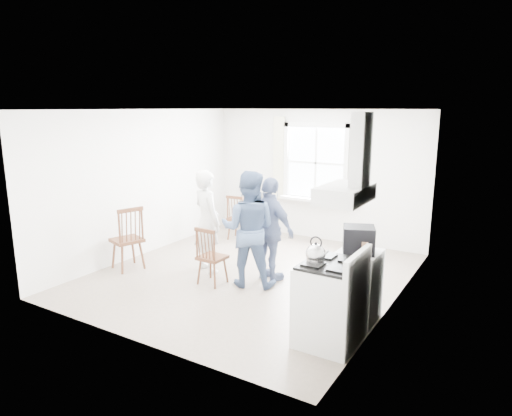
{
  "coord_description": "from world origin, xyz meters",
  "views": [
    {
      "loc": [
        3.67,
        -5.89,
        2.63
      ],
      "look_at": [
        -0.02,
        0.2,
        1.06
      ],
      "focal_mm": 32.0,
      "sensor_mm": 36.0,
      "label": 1
    }
  ],
  "objects_px": {
    "low_cabinet": "(357,286)",
    "person_mid": "(249,229)",
    "gas_stove": "(331,302)",
    "windsor_chair_c": "(129,232)",
    "windsor_chair_b": "(208,250)",
    "person_left": "(207,221)",
    "person_right": "(270,230)",
    "windsor_chair_a": "(236,213)",
    "stereo_stack": "(359,240)"
  },
  "relations": [
    {
      "from": "windsor_chair_b",
      "to": "person_mid",
      "type": "xyz_separation_m",
      "value": [
        0.5,
        0.35,
        0.32
      ]
    },
    {
      "from": "windsor_chair_b",
      "to": "person_right",
      "type": "distance_m",
      "value": 1.0
    },
    {
      "from": "stereo_stack",
      "to": "windsor_chair_c",
      "type": "bearing_deg",
      "value": -177.8
    },
    {
      "from": "windsor_chair_b",
      "to": "person_mid",
      "type": "height_order",
      "value": "person_mid"
    },
    {
      "from": "stereo_stack",
      "to": "person_mid",
      "type": "bearing_deg",
      "value": 169.28
    },
    {
      "from": "windsor_chair_c",
      "to": "person_left",
      "type": "height_order",
      "value": "person_left"
    },
    {
      "from": "gas_stove",
      "to": "windsor_chair_c",
      "type": "xyz_separation_m",
      "value": [
        -3.7,
        0.5,
        0.17
      ]
    },
    {
      "from": "gas_stove",
      "to": "windsor_chair_a",
      "type": "distance_m",
      "value": 4.28
    },
    {
      "from": "stereo_stack",
      "to": "person_mid",
      "type": "distance_m",
      "value": 1.83
    },
    {
      "from": "gas_stove",
      "to": "person_left",
      "type": "relative_size",
      "value": 0.67
    },
    {
      "from": "gas_stove",
      "to": "low_cabinet",
      "type": "xyz_separation_m",
      "value": [
        0.07,
        0.7,
        -0.03
      ]
    },
    {
      "from": "windsor_chair_b",
      "to": "windsor_chair_c",
      "type": "bearing_deg",
      "value": -174.84
    },
    {
      "from": "windsor_chair_c",
      "to": "person_left",
      "type": "distance_m",
      "value": 1.28
    },
    {
      "from": "gas_stove",
      "to": "windsor_chair_c",
      "type": "relative_size",
      "value": 1.04
    },
    {
      "from": "person_left",
      "to": "person_right",
      "type": "height_order",
      "value": "person_left"
    },
    {
      "from": "stereo_stack",
      "to": "windsor_chair_a",
      "type": "distance_m",
      "value": 3.97
    },
    {
      "from": "low_cabinet",
      "to": "stereo_stack",
      "type": "relative_size",
      "value": 1.94
    },
    {
      "from": "low_cabinet",
      "to": "person_right",
      "type": "bearing_deg",
      "value": 158.63
    },
    {
      "from": "low_cabinet",
      "to": "person_mid",
      "type": "bearing_deg",
      "value": 170.86
    },
    {
      "from": "person_left",
      "to": "person_right",
      "type": "distance_m",
      "value": 1.08
    },
    {
      "from": "windsor_chair_a",
      "to": "person_left",
      "type": "xyz_separation_m",
      "value": [
        0.57,
        -1.71,
        0.27
      ]
    },
    {
      "from": "person_left",
      "to": "windsor_chair_c",
      "type": "bearing_deg",
      "value": 55.68
    },
    {
      "from": "windsor_chair_b",
      "to": "windsor_chair_c",
      "type": "distance_m",
      "value": 1.5
    },
    {
      "from": "low_cabinet",
      "to": "person_mid",
      "type": "height_order",
      "value": "person_mid"
    },
    {
      "from": "low_cabinet",
      "to": "windsor_chair_b",
      "type": "height_order",
      "value": "windsor_chair_b"
    },
    {
      "from": "stereo_stack",
      "to": "windsor_chair_c",
      "type": "distance_m",
      "value": 3.8
    },
    {
      "from": "low_cabinet",
      "to": "person_left",
      "type": "xyz_separation_m",
      "value": [
        -2.68,
        0.45,
        0.39
      ]
    },
    {
      "from": "windsor_chair_a",
      "to": "person_mid",
      "type": "distance_m",
      "value": 2.4
    },
    {
      "from": "windsor_chair_b",
      "to": "person_right",
      "type": "relative_size",
      "value": 0.56
    },
    {
      "from": "windsor_chair_c",
      "to": "person_right",
      "type": "relative_size",
      "value": 0.67
    },
    {
      "from": "person_right",
      "to": "person_mid",
      "type": "bearing_deg",
      "value": 80.06
    },
    {
      "from": "gas_stove",
      "to": "windsor_chair_b",
      "type": "height_order",
      "value": "gas_stove"
    },
    {
      "from": "person_right",
      "to": "gas_stove",
      "type": "bearing_deg",
      "value": 156.18
    },
    {
      "from": "gas_stove",
      "to": "person_left",
      "type": "bearing_deg",
      "value": 156.2
    },
    {
      "from": "stereo_stack",
      "to": "windsor_chair_a",
      "type": "xyz_separation_m",
      "value": [
        -3.26,
        2.22,
        -0.5
      ]
    },
    {
      "from": "person_right",
      "to": "low_cabinet",
      "type": "bearing_deg",
      "value": 175.6
    },
    {
      "from": "person_mid",
      "to": "stereo_stack",
      "type": "bearing_deg",
      "value": 149.25
    },
    {
      "from": "low_cabinet",
      "to": "person_mid",
      "type": "xyz_separation_m",
      "value": [
        -1.79,
        0.29,
        0.42
      ]
    },
    {
      "from": "windsor_chair_a",
      "to": "person_mid",
      "type": "bearing_deg",
      "value": -51.99
    },
    {
      "from": "windsor_chair_b",
      "to": "person_right",
      "type": "height_order",
      "value": "person_right"
    },
    {
      "from": "gas_stove",
      "to": "person_left",
      "type": "height_order",
      "value": "person_left"
    },
    {
      "from": "low_cabinet",
      "to": "person_right",
      "type": "distance_m",
      "value": 1.77
    },
    {
      "from": "windsor_chair_c",
      "to": "person_right",
      "type": "xyz_separation_m",
      "value": [
        2.16,
        0.83,
        0.15
      ]
    },
    {
      "from": "windsor_chair_a",
      "to": "windsor_chair_b",
      "type": "relative_size",
      "value": 1.02
    },
    {
      "from": "person_left",
      "to": "person_right",
      "type": "relative_size",
      "value": 1.04
    },
    {
      "from": "windsor_chair_a",
      "to": "person_left",
      "type": "distance_m",
      "value": 1.83
    },
    {
      "from": "windsor_chair_c",
      "to": "low_cabinet",
      "type": "bearing_deg",
      "value": 2.98
    },
    {
      "from": "low_cabinet",
      "to": "person_mid",
      "type": "relative_size",
      "value": 0.52
    },
    {
      "from": "low_cabinet",
      "to": "windsor_chair_a",
      "type": "relative_size",
      "value": 0.97
    },
    {
      "from": "windsor_chair_c",
      "to": "person_left",
      "type": "xyz_separation_m",
      "value": [
        1.09,
        0.65,
        0.18
      ]
    }
  ]
}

